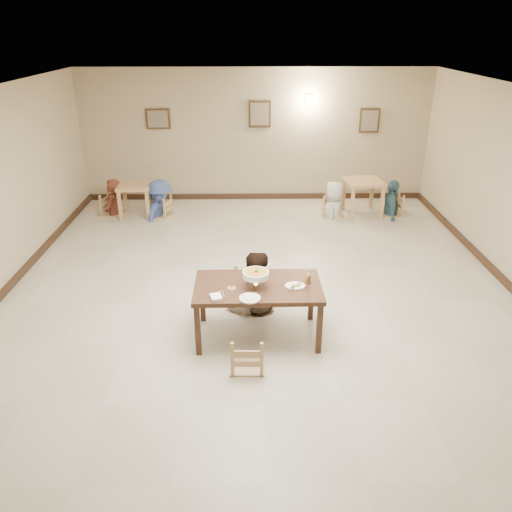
{
  "coord_description": "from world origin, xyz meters",
  "views": [
    {
      "loc": [
        -0.16,
        -6.58,
        3.81
      ],
      "look_at": [
        -0.07,
        -0.26,
        0.89
      ],
      "focal_mm": 35.0,
      "sensor_mm": 36.0,
      "label": 1
    }
  ],
  "objects_px": {
    "bg_diner_a": "(110,179)",
    "main_diner": "(254,253)",
    "bg_chair_rl": "(334,196)",
    "chair_near": "(247,336)",
    "bg_diner_b": "(158,180)",
    "bg_diner_c": "(335,182)",
    "chair_far": "(253,273)",
    "bg_chair_rr": "(392,194)",
    "bg_diner_d": "(394,180)",
    "bg_chair_ll": "(112,195)",
    "main_table": "(258,291)",
    "curry_warmer": "(256,274)",
    "bg_table_left": "(135,191)",
    "drink_glass": "(308,278)",
    "bg_table_right": "(363,186)",
    "bg_chair_lr": "(159,197)"
  },
  "relations": [
    {
      "from": "chair_near",
      "to": "bg_table_left",
      "type": "bearing_deg",
      "value": -64.5
    },
    {
      "from": "main_table",
      "to": "bg_chair_rr",
      "type": "xyz_separation_m",
      "value": [
        3.03,
        4.7,
        -0.22
      ]
    },
    {
      "from": "curry_warmer",
      "to": "bg_diner_d",
      "type": "height_order",
      "value": "bg_diner_d"
    },
    {
      "from": "bg_table_left",
      "to": "bg_chair_ll",
      "type": "bearing_deg",
      "value": 173.74
    },
    {
      "from": "bg_diner_b",
      "to": "bg_diner_c",
      "type": "relative_size",
      "value": 1.07
    },
    {
      "from": "chair_near",
      "to": "bg_table_right",
      "type": "height_order",
      "value": "chair_near"
    },
    {
      "from": "drink_glass",
      "to": "bg_chair_rr",
      "type": "xyz_separation_m",
      "value": [
        2.38,
        4.65,
        -0.37
      ]
    },
    {
      "from": "main_table",
      "to": "bg_table_right",
      "type": "bearing_deg",
      "value": 62.72
    },
    {
      "from": "bg_chair_rl",
      "to": "bg_diner_d",
      "type": "bearing_deg",
      "value": -74.36
    },
    {
      "from": "bg_diner_c",
      "to": "curry_warmer",
      "type": "bearing_deg",
      "value": -3.94
    },
    {
      "from": "drink_glass",
      "to": "bg_chair_rl",
      "type": "distance_m",
      "value": 4.77
    },
    {
      "from": "chair_far",
      "to": "bg_chair_rl",
      "type": "relative_size",
      "value": 1.18
    },
    {
      "from": "bg_chair_rl",
      "to": "bg_diner_d",
      "type": "xyz_separation_m",
      "value": [
        1.28,
        0.02,
        0.33
      ]
    },
    {
      "from": "chair_far",
      "to": "bg_table_left",
      "type": "xyz_separation_m",
      "value": [
        -2.52,
        3.92,
        0.03
      ]
    },
    {
      "from": "main_diner",
      "to": "bg_chair_rr",
      "type": "xyz_separation_m",
      "value": [
        3.07,
        3.96,
        -0.42
      ]
    },
    {
      "from": "chair_far",
      "to": "bg_chair_lr",
      "type": "relative_size",
      "value": 1.22
    },
    {
      "from": "bg_chair_rl",
      "to": "main_diner",
      "type": "bearing_deg",
      "value": 170.08
    },
    {
      "from": "bg_table_left",
      "to": "bg_chair_rr",
      "type": "bearing_deg",
      "value": -0.27
    },
    {
      "from": "bg_diner_a",
      "to": "main_diner",
      "type": "bearing_deg",
      "value": 46.91
    },
    {
      "from": "bg_table_right",
      "to": "bg_chair_rr",
      "type": "relative_size",
      "value": 0.91
    },
    {
      "from": "chair_near",
      "to": "bg_diner_c",
      "type": "distance_m",
      "value": 5.69
    },
    {
      "from": "drink_glass",
      "to": "bg_table_right",
      "type": "relative_size",
      "value": 0.18
    },
    {
      "from": "main_diner",
      "to": "bg_chair_ll",
      "type": "height_order",
      "value": "main_diner"
    },
    {
      "from": "bg_table_left",
      "to": "bg_chair_ll",
      "type": "relative_size",
      "value": 0.8
    },
    {
      "from": "main_diner",
      "to": "bg_diner_d",
      "type": "height_order",
      "value": "main_diner"
    },
    {
      "from": "main_diner",
      "to": "bg_chair_rl",
      "type": "distance_m",
      "value": 4.35
    },
    {
      "from": "chair_near",
      "to": "bg_diner_b",
      "type": "height_order",
      "value": "bg_diner_b"
    },
    {
      "from": "bg_chair_lr",
      "to": "bg_diner_a",
      "type": "bearing_deg",
      "value": -79.8
    },
    {
      "from": "chair_far",
      "to": "chair_near",
      "type": "xyz_separation_m",
      "value": [
        -0.09,
        -1.48,
        -0.09
      ]
    },
    {
      "from": "main_table",
      "to": "bg_chair_ll",
      "type": "bearing_deg",
      "value": 122.27
    },
    {
      "from": "bg_table_left",
      "to": "bg_diner_a",
      "type": "xyz_separation_m",
      "value": [
        -0.52,
        0.06,
        0.23
      ]
    },
    {
      "from": "bg_chair_ll",
      "to": "bg_chair_rl",
      "type": "xyz_separation_m",
      "value": [
        4.84,
        -0.11,
        -0.01
      ]
    },
    {
      "from": "main_table",
      "to": "bg_diner_b",
      "type": "bearing_deg",
      "value": 113.12
    },
    {
      "from": "main_table",
      "to": "bg_chair_rl",
      "type": "relative_size",
      "value": 1.81
    },
    {
      "from": "bg_chair_rl",
      "to": "bg_diner_d",
      "type": "relative_size",
      "value": 0.58
    },
    {
      "from": "bg_chair_lr",
      "to": "bg_chair_rl",
      "type": "relative_size",
      "value": 0.97
    },
    {
      "from": "chair_far",
      "to": "bg_chair_rr",
      "type": "xyz_separation_m",
      "value": [
        3.08,
        3.9,
        -0.07
      ]
    },
    {
      "from": "main_diner",
      "to": "bg_chair_rl",
      "type": "relative_size",
      "value": 1.95
    },
    {
      "from": "bg_diner_a",
      "to": "bg_diner_d",
      "type": "height_order",
      "value": "bg_diner_a"
    },
    {
      "from": "bg_table_right",
      "to": "bg_diner_a",
      "type": "distance_m",
      "value": 5.48
    },
    {
      "from": "main_table",
      "to": "bg_diner_b",
      "type": "distance_m",
      "value": 5.1
    },
    {
      "from": "bg_chair_rr",
      "to": "bg_diner_b",
      "type": "distance_m",
      "value": 5.09
    },
    {
      "from": "chair_far",
      "to": "drink_glass",
      "type": "bearing_deg",
      "value": -60.73
    },
    {
      "from": "chair_near",
      "to": "bg_diner_b",
      "type": "xyz_separation_m",
      "value": [
        -1.91,
        5.34,
        0.37
      ]
    },
    {
      "from": "bg_table_right",
      "to": "bg_chair_rl",
      "type": "xyz_separation_m",
      "value": [
        -0.64,
        -0.07,
        -0.18
      ]
    },
    {
      "from": "main_table",
      "to": "bg_table_right",
      "type": "relative_size",
      "value": 1.93
    },
    {
      "from": "bg_table_left",
      "to": "bg_table_right",
      "type": "height_order",
      "value": "bg_table_right"
    },
    {
      "from": "bg_table_left",
      "to": "bg_table_right",
      "type": "distance_m",
      "value": 4.96
    },
    {
      "from": "drink_glass",
      "to": "bg_table_left",
      "type": "height_order",
      "value": "drink_glass"
    },
    {
      "from": "drink_glass",
      "to": "bg_diner_c",
      "type": "relative_size",
      "value": 0.1
    }
  ]
}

